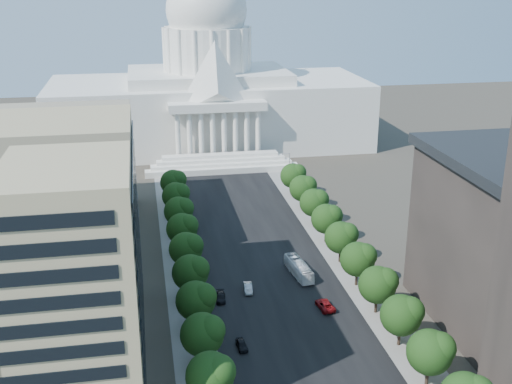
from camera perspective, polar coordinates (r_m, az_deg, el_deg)
road_asphalt at (r=165.22m, az=-0.42°, el=-4.05°), size 30.00×260.00×0.01m
sidewalk_left at (r=163.30m, az=-7.02°, el=-4.49°), size 8.00×260.00×0.02m
sidewalk_right at (r=169.25m, az=5.94°, el=-3.57°), size 8.00×260.00×0.02m
capitol at (r=249.94m, az=-4.23°, el=8.73°), size 120.00×56.00×73.00m
office_block_left at (r=113.31m, az=-20.68°, el=-5.64°), size 40.00×52.00×40.00m
office_block_left_far at (r=168.70m, az=-17.33°, el=0.99°), size 38.00×52.00×30.00m
tree_l_b at (r=102.33m, az=-3.91°, el=-15.90°), size 7.79×7.60×9.97m
tree_l_c at (r=112.32m, az=-4.64°, el=-12.42°), size 7.79×7.60×9.97m
tree_l_d at (r=122.67m, az=-5.23°, el=-9.51°), size 7.79×7.60×9.97m
tree_l_e at (r=133.30m, az=-5.72°, el=-7.06°), size 7.79×7.60×9.97m
tree_l_f at (r=144.15m, az=-6.13°, el=-4.98°), size 7.79×7.60×9.97m
tree_l_g at (r=155.16m, az=-6.48°, el=-3.18°), size 7.79×7.60×9.97m
tree_l_h at (r=166.31m, az=-6.78°, el=-1.63°), size 7.79×7.60×9.97m
tree_l_i at (r=177.57m, az=-7.05°, el=-0.28°), size 7.79×7.60×9.97m
tree_l_j at (r=188.92m, az=-7.28°, el=0.92°), size 7.79×7.60×9.97m
tree_r_b at (r=111.22m, az=15.39°, el=-13.47°), size 7.79×7.60×9.97m
tree_r_c at (r=120.48m, az=12.95°, el=-10.54°), size 7.79×7.60×9.97m
tree_r_d at (r=130.18m, az=10.91°, el=-8.01°), size 7.79×7.60×9.97m
tree_r_e at (r=140.24m, az=9.17°, el=-5.84°), size 7.79×7.60×9.97m
tree_r_f at (r=150.59m, az=7.68°, el=-3.95°), size 7.79×7.60×9.97m
tree_r_g at (r=161.16m, az=6.40°, el=-2.31°), size 7.79×7.60×9.97m
tree_r_h at (r=171.92m, az=5.27°, el=-0.87°), size 7.79×7.60×9.97m
tree_r_i at (r=182.84m, az=4.28°, el=0.40°), size 7.79×7.60×9.97m
tree_r_j at (r=193.88m, az=3.40°, el=1.52°), size 7.79×7.60×9.97m
streetlight_b at (r=120.74m, az=13.77°, el=-10.88°), size 2.61×0.44×9.00m
streetlight_c at (r=141.17m, az=9.74°, el=-5.98°), size 2.61×0.44×9.00m
streetlight_d at (r=162.89m, az=6.80°, el=-2.33°), size 2.61×0.44×9.00m
streetlight_e at (r=185.43m, az=4.57°, el=0.46°), size 2.61×0.44×9.00m
streetlight_f at (r=208.54m, az=2.83°, el=2.63°), size 2.61×0.44×9.00m
car_dark_a at (r=119.64m, az=-1.28°, el=-13.43°), size 2.01×4.35×1.44m
car_silver at (r=138.47m, az=-0.71°, el=-8.52°), size 2.13×5.02×1.61m
car_red at (r=132.67m, az=6.15°, el=-9.96°), size 3.34×6.14×1.63m
car_dark_b at (r=135.18m, az=-3.16°, el=-9.34°), size 2.44×5.02×1.41m
city_bus at (r=145.17m, az=3.82°, el=-6.80°), size 4.29×12.28×3.35m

